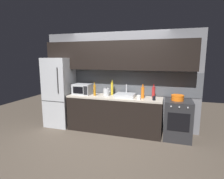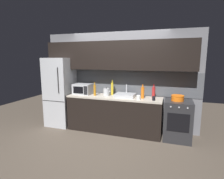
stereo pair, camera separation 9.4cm
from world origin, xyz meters
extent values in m
plane|color=#4C4238|center=(0.00, 0.00, 0.00)|extent=(10.00, 10.00, 0.00)
cube|color=slate|center=(0.00, 1.30, 1.25)|extent=(4.08, 0.10, 2.50)
cube|color=#4C4F54|center=(0.00, 1.25, 1.20)|extent=(4.08, 0.01, 0.60)
cube|color=black|center=(0.00, 1.08, 1.90)|extent=(3.76, 0.34, 0.70)
cube|color=black|center=(0.00, 0.90, 0.43)|extent=(2.34, 0.60, 0.86)
cube|color=#B2A899|center=(0.00, 0.90, 0.88)|extent=(2.34, 0.60, 0.04)
cube|color=#ADAFB5|center=(-1.55, 0.90, 0.92)|extent=(0.68, 0.66, 1.84)
cube|color=black|center=(-1.55, 0.57, 0.74)|extent=(0.67, 0.00, 0.01)
cylinder|color=#333333|center=(-1.37, 0.55, 1.29)|extent=(0.02, 0.02, 0.64)
cube|color=#232326|center=(1.51, 0.90, 0.45)|extent=(0.60, 0.60, 0.90)
cube|color=black|center=(1.51, 0.60, 0.50)|extent=(0.45, 0.01, 0.40)
cylinder|color=#B2B2B7|center=(1.35, 0.59, 0.83)|extent=(0.03, 0.02, 0.03)
cylinder|color=#B2B2B7|center=(1.51, 0.59, 0.83)|extent=(0.03, 0.02, 0.03)
cylinder|color=#B2B2B7|center=(1.68, 0.59, 0.83)|extent=(0.03, 0.02, 0.03)
cube|color=#A8AAAF|center=(-0.87, 0.92, 1.04)|extent=(0.46, 0.34, 0.27)
cube|color=black|center=(-0.91, 0.75, 1.04)|extent=(0.28, 0.01, 0.18)
cube|color=black|center=(-0.71, 0.75, 1.04)|extent=(0.10, 0.01, 0.22)
cube|color=#ADAFB5|center=(0.27, 0.93, 0.94)|extent=(0.48, 0.38, 0.08)
cylinder|color=silver|center=(0.27, 1.06, 1.09)|extent=(0.02, 0.02, 0.22)
cylinder|color=#B7BABF|center=(-0.21, 0.91, 0.99)|extent=(0.15, 0.15, 0.19)
sphere|color=black|center=(-0.21, 0.91, 1.10)|extent=(0.02, 0.02, 0.02)
cone|color=#B7BABF|center=(-0.11, 0.91, 1.03)|extent=(0.03, 0.03, 0.05)
cylinder|color=#A82323|center=(0.94, 1.06, 1.03)|extent=(0.08, 0.08, 0.25)
cylinder|color=#A82323|center=(0.94, 1.06, 1.19)|extent=(0.03, 0.03, 0.07)
cylinder|color=orange|center=(0.70, 0.89, 1.03)|extent=(0.08, 0.08, 0.27)
cylinder|color=orange|center=(0.70, 0.89, 1.20)|extent=(0.03, 0.03, 0.07)
cylinder|color=#B27019|center=(-0.50, 0.85, 1.04)|extent=(0.06, 0.06, 0.27)
cylinder|color=#B27019|center=(-0.50, 0.85, 1.21)|extent=(0.02, 0.02, 0.07)
cylinder|color=gold|center=(-0.11, 1.07, 1.06)|extent=(0.06, 0.06, 0.32)
cylinder|color=gold|center=(-0.11, 1.07, 1.25)|extent=(0.02, 0.02, 0.07)
cylinder|color=black|center=(0.98, 0.75, 0.95)|extent=(0.07, 0.07, 0.10)
cylinder|color=silver|center=(0.64, 0.72, 0.95)|extent=(0.08, 0.08, 0.10)
cylinder|color=orange|center=(1.48, 0.90, 0.95)|extent=(0.27, 0.27, 0.10)
cylinder|color=orange|center=(1.48, 0.90, 1.01)|extent=(0.27, 0.27, 0.02)
camera|label=1|loc=(1.25, -3.31, 1.82)|focal=29.02mm
camera|label=2|loc=(1.34, -3.28, 1.82)|focal=29.02mm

